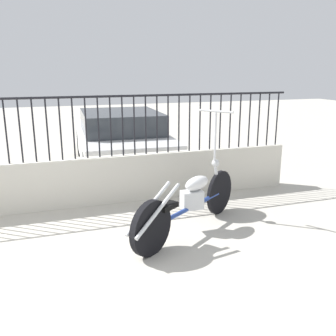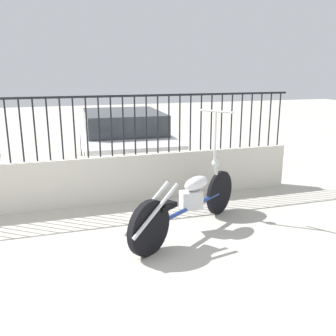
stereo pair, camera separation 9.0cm
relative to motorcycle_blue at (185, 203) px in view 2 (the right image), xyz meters
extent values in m
cube|color=beige|center=(-2.27, 1.51, -0.04)|extent=(9.38, 0.18, 0.76)
cylinder|color=black|center=(-2.18, 1.51, 0.82)|extent=(0.02, 0.02, 0.95)
cylinder|color=black|center=(-1.99, 1.51, 0.82)|extent=(0.02, 0.02, 0.95)
cylinder|color=black|center=(-1.80, 1.51, 0.82)|extent=(0.02, 0.02, 0.95)
cylinder|color=black|center=(-1.61, 1.51, 0.82)|extent=(0.02, 0.02, 0.95)
cylinder|color=black|center=(-1.43, 1.51, 0.82)|extent=(0.02, 0.02, 0.95)
cylinder|color=black|center=(-1.24, 1.51, 0.82)|extent=(0.02, 0.02, 0.95)
cylinder|color=black|center=(-1.05, 1.51, 0.82)|extent=(0.02, 0.02, 0.95)
cylinder|color=black|center=(-0.86, 1.51, 0.82)|extent=(0.02, 0.02, 0.95)
cylinder|color=black|center=(-0.68, 1.51, 0.82)|extent=(0.02, 0.02, 0.95)
cylinder|color=black|center=(-0.49, 1.51, 0.82)|extent=(0.02, 0.02, 0.95)
cylinder|color=black|center=(-0.30, 1.51, 0.82)|extent=(0.02, 0.02, 0.95)
cylinder|color=black|center=(-0.11, 1.51, 0.82)|extent=(0.02, 0.02, 0.95)
cylinder|color=black|center=(0.08, 1.51, 0.82)|extent=(0.02, 0.02, 0.95)
cylinder|color=black|center=(0.26, 1.51, 0.82)|extent=(0.02, 0.02, 0.95)
cylinder|color=black|center=(0.45, 1.51, 0.82)|extent=(0.02, 0.02, 0.95)
cylinder|color=black|center=(0.64, 1.51, 0.82)|extent=(0.02, 0.02, 0.95)
cylinder|color=black|center=(0.83, 1.51, 0.82)|extent=(0.02, 0.02, 0.95)
cylinder|color=black|center=(1.01, 1.51, 0.82)|extent=(0.02, 0.02, 0.95)
cylinder|color=black|center=(1.20, 1.51, 0.82)|extent=(0.02, 0.02, 0.95)
cylinder|color=black|center=(1.39, 1.51, 0.82)|extent=(0.02, 0.02, 0.95)
cylinder|color=black|center=(1.58, 1.51, 0.82)|extent=(0.02, 0.02, 0.95)
cylinder|color=black|center=(1.76, 1.51, 0.82)|extent=(0.02, 0.02, 0.95)
cylinder|color=black|center=(1.95, 1.51, 0.82)|extent=(0.02, 0.02, 0.95)
cylinder|color=black|center=(2.14, 1.51, 0.82)|extent=(0.02, 0.02, 0.95)
cylinder|color=black|center=(2.33, 1.51, 0.82)|extent=(0.02, 0.02, 0.95)
cylinder|color=black|center=(0.74, 0.52, -0.09)|extent=(0.56, 0.42, 0.65)
cylinder|color=black|center=(-0.58, -0.41, -0.09)|extent=(0.59, 0.45, 0.67)
cylinder|color=navy|center=(0.08, 0.06, -0.09)|extent=(1.25, 0.90, 0.06)
cube|color=silver|center=(0.12, 0.08, 0.01)|extent=(0.28, 0.18, 0.24)
ellipsoid|color=white|center=(0.22, 0.15, 0.21)|extent=(0.50, 0.44, 0.18)
cube|color=black|center=(-0.34, -0.24, 0.09)|extent=(0.32, 0.29, 0.06)
cylinder|color=silver|center=(0.66, 0.47, 0.16)|extent=(0.21, 0.16, 0.51)
sphere|color=silver|center=(0.62, 0.43, 0.39)|extent=(0.11, 0.11, 0.11)
cylinder|color=silver|center=(0.59, 0.41, 0.76)|extent=(0.03, 0.03, 0.71)
cylinder|color=silver|center=(0.59, 0.41, 1.12)|extent=(0.32, 0.44, 0.03)
cylinder|color=silver|center=(-0.50, -0.44, 0.13)|extent=(0.68, 0.50, 0.45)
cylinder|color=silver|center=(-0.58, -0.32, 0.13)|extent=(0.68, 0.50, 0.45)
cylinder|color=black|center=(-0.84, 5.15, -0.10)|extent=(0.14, 0.64, 0.64)
cylinder|color=black|center=(0.80, 5.07, -0.10)|extent=(0.14, 0.64, 0.64)
cylinder|color=black|center=(-0.96, 2.59, -0.10)|extent=(0.14, 0.64, 0.64)
cylinder|color=black|center=(0.68, 2.52, -0.10)|extent=(0.14, 0.64, 0.64)
cube|color=silver|center=(-0.08, 3.83, 0.10)|extent=(1.94, 4.21, 0.56)
cube|color=#2D3338|center=(-0.09, 3.63, 0.59)|extent=(1.67, 2.05, 0.43)
camera|label=1|loc=(-1.65, -4.24, 1.67)|focal=40.00mm
camera|label=2|loc=(-1.57, -4.27, 1.67)|focal=40.00mm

